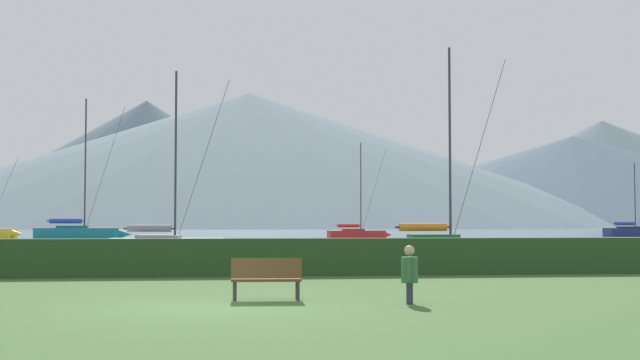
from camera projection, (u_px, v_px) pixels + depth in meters
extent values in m
plane|color=#3D602D|center=(211.00, 309.00, 17.55)|extent=(1000.00, 1000.00, 0.00)
cube|color=gray|center=(209.00, 233.00, 153.28)|extent=(320.00, 246.00, 0.00)
cube|color=#284C23|center=(210.00, 257.00, 28.48)|extent=(80.00, 1.20, 1.22)
cone|color=gold|center=(17.00, 234.00, 92.27)|extent=(1.38, 1.16, 0.95)
cylinder|color=#333338|center=(2.00, 196.00, 92.58)|extent=(3.34, 0.66, 8.02)
cube|color=#19707A|center=(77.00, 234.00, 84.92)|extent=(8.08, 3.18, 1.25)
cone|color=#19707A|center=(125.00, 234.00, 85.76)|extent=(1.42, 1.14, 1.06)
cube|color=#16646E|center=(72.00, 230.00, 84.86)|extent=(3.05, 2.07, 0.79)
cylinder|color=#333338|center=(85.00, 166.00, 85.37)|extent=(0.16, 0.16, 13.27)
cylinder|color=#333338|center=(66.00, 221.00, 84.78)|extent=(3.57, 0.35, 0.14)
cylinder|color=#2847A3|center=(66.00, 221.00, 84.78)|extent=(3.06, 0.68, 0.50)
cylinder|color=#333338|center=(105.00, 170.00, 85.70)|extent=(3.77, 0.26, 12.62)
cube|color=#236B38|center=(440.00, 248.00, 43.13)|extent=(6.32, 2.33, 0.98)
cone|color=#236B38|center=(509.00, 248.00, 43.69)|extent=(1.10, 0.87, 0.84)
cube|color=#206032|center=(433.00, 241.00, 43.10)|extent=(2.37, 1.57, 0.63)
cylinder|color=#333338|center=(450.00, 147.00, 43.47)|extent=(0.13, 0.13, 9.99)
cylinder|color=#333338|center=(423.00, 227.00, 43.05)|extent=(2.82, 0.19, 0.11)
cylinder|color=orange|center=(423.00, 227.00, 43.05)|extent=(2.40, 0.46, 0.39)
cylinder|color=#333338|center=(478.00, 152.00, 43.68)|extent=(2.97, 0.11, 9.50)
cube|color=red|center=(356.00, 235.00, 92.29)|extent=(6.07, 2.38, 0.94)
cone|color=red|center=(387.00, 235.00, 92.91)|extent=(1.07, 0.85, 0.80)
cube|color=#A52020|center=(353.00, 232.00, 92.25)|extent=(2.29, 1.55, 0.60)
cylinder|color=#333338|center=(361.00, 189.00, 92.63)|extent=(0.12, 0.12, 9.74)
cylinder|color=#333338|center=(349.00, 226.00, 92.19)|extent=(2.69, 0.25, 0.10)
cylinder|color=red|center=(349.00, 226.00, 92.19)|extent=(2.30, 0.50, 0.37)
cylinder|color=#333338|center=(374.00, 191.00, 92.87)|extent=(2.83, 0.18, 9.26)
cube|color=#9E9EA3|center=(165.00, 247.00, 45.27)|extent=(6.12, 2.73, 0.93)
cone|color=#9E9EA3|center=(230.00, 247.00, 45.29)|extent=(1.10, 0.91, 0.79)
cube|color=gray|center=(159.00, 241.00, 45.29)|extent=(2.36, 1.68, 0.59)
cylinder|color=#333338|center=(176.00, 158.00, 45.50)|extent=(0.12, 0.12, 9.19)
cylinder|color=#333338|center=(149.00, 228.00, 45.32)|extent=(2.66, 0.42, 0.10)
cylinder|color=gray|center=(149.00, 228.00, 45.32)|extent=(2.29, 0.64, 0.37)
cylinder|color=#333338|center=(202.00, 163.00, 45.50)|extent=(2.80, 0.37, 8.74)
cube|color=navy|center=(631.00, 232.00, 112.51)|extent=(6.99, 2.79, 1.08)
cube|color=#1B2449|center=(629.00, 229.00, 112.45)|extent=(2.65, 1.81, 0.69)
cylinder|color=#333338|center=(635.00, 197.00, 112.84)|extent=(0.14, 0.14, 8.89)
cylinder|color=#333338|center=(624.00, 223.00, 112.38)|extent=(3.08, 0.32, 0.12)
cylinder|color=#2847A3|center=(624.00, 223.00, 112.38)|extent=(2.64, 0.60, 0.43)
cube|color=brown|center=(266.00, 280.00, 19.52)|extent=(1.59, 0.53, 0.06)
cube|color=brown|center=(266.00, 268.00, 19.35)|extent=(1.57, 0.20, 0.45)
cylinder|color=#333338|center=(297.00, 289.00, 19.73)|extent=(0.08, 0.08, 0.45)
cylinder|color=#333338|center=(235.00, 290.00, 19.62)|extent=(0.08, 0.08, 0.45)
cylinder|color=#333338|center=(298.00, 290.00, 19.40)|extent=(0.08, 0.08, 0.45)
cylinder|color=#333338|center=(235.00, 291.00, 19.29)|extent=(0.08, 0.08, 0.45)
cylinder|color=#2D3347|center=(410.00, 294.00, 18.49)|extent=(0.14, 0.14, 0.45)
cylinder|color=#2D3347|center=(410.00, 293.00, 18.66)|extent=(0.14, 0.14, 0.45)
cylinder|color=#33663D|center=(410.00, 270.00, 18.60)|extent=(0.36, 0.36, 0.55)
cylinder|color=#33663D|center=(409.00, 269.00, 18.36)|extent=(0.09, 0.09, 0.49)
cylinder|color=#33663D|center=(410.00, 268.00, 18.84)|extent=(0.09, 0.09, 0.49)
sphere|color=tan|center=(409.00, 250.00, 18.62)|extent=(0.22, 0.22, 0.22)
cone|color=slate|center=(603.00, 173.00, 446.83)|extent=(243.65, 243.65, 54.43)
cone|color=#425666|center=(573.00, 181.00, 428.04)|extent=(295.22, 295.22, 44.49)
cone|color=slate|center=(249.00, 160.00, 405.77)|extent=(357.48, 357.48, 62.55)
cone|color=#4C6070|center=(146.00, 163.00, 406.36)|extent=(197.34, 197.34, 59.02)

